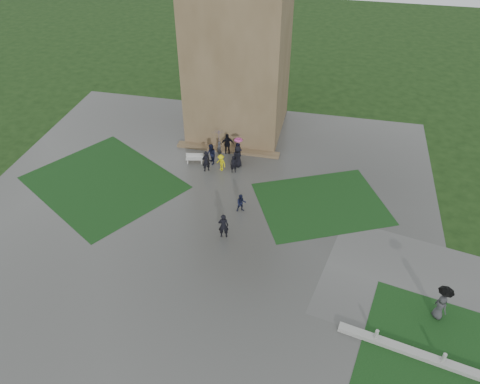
% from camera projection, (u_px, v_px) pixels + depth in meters
% --- Properties ---
extents(ground, '(120.00, 120.00, 0.00)m').
position_uv_depth(ground, '(192.00, 232.00, 32.34)').
color(ground, black).
extents(plaza, '(34.00, 34.00, 0.02)m').
position_uv_depth(plaza, '(200.00, 213.00, 33.89)').
color(plaza, '#3B3B39').
rests_on(plaza, ground).
extents(lawn_inset_left, '(14.10, 13.46, 0.01)m').
position_uv_depth(lawn_inset_left, '(104.00, 182.00, 36.86)').
color(lawn_inset_left, black).
rests_on(lawn_inset_left, plaza).
extents(lawn_inset_right, '(11.12, 10.15, 0.01)m').
position_uv_depth(lawn_inset_right, '(321.00, 203.00, 34.76)').
color(lawn_inset_right, black).
rests_on(lawn_inset_right, plaza).
extents(tower, '(8.00, 8.00, 18.00)m').
position_uv_depth(tower, '(239.00, 30.00, 38.47)').
color(tower, brown).
rests_on(tower, ground).
extents(tower_plinth, '(9.00, 0.80, 0.22)m').
position_uv_depth(tower_plinth, '(228.00, 150.00, 40.47)').
color(tower_plinth, brown).
rests_on(tower_plinth, plaza).
extents(bench, '(1.50, 0.71, 0.83)m').
position_uv_depth(bench, '(195.00, 158.00, 38.83)').
color(bench, '#AFAEAA').
rests_on(bench, plaza).
extents(visitor_cluster, '(3.10, 3.72, 2.53)m').
position_uv_depth(visitor_cluster, '(225.00, 151.00, 38.50)').
color(visitor_cluster, black).
rests_on(visitor_cluster, plaza).
extents(pedestrian_mid, '(0.79, 0.61, 1.44)m').
position_uv_depth(pedestrian_mid, '(241.00, 203.00, 33.66)').
color(pedestrian_mid, black).
rests_on(pedestrian_mid, plaza).
extents(pedestrian_near, '(0.78, 0.60, 1.92)m').
position_uv_depth(pedestrian_near, '(223.00, 226.00, 31.36)').
color(pedestrian_near, black).
rests_on(pedestrian_near, plaza).
extents(pedestrian_path, '(0.96, 1.00, 2.37)m').
position_uv_depth(pedestrian_path, '(442.00, 302.00, 25.85)').
color(pedestrian_path, '#39383C').
rests_on(pedestrian_path, path).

